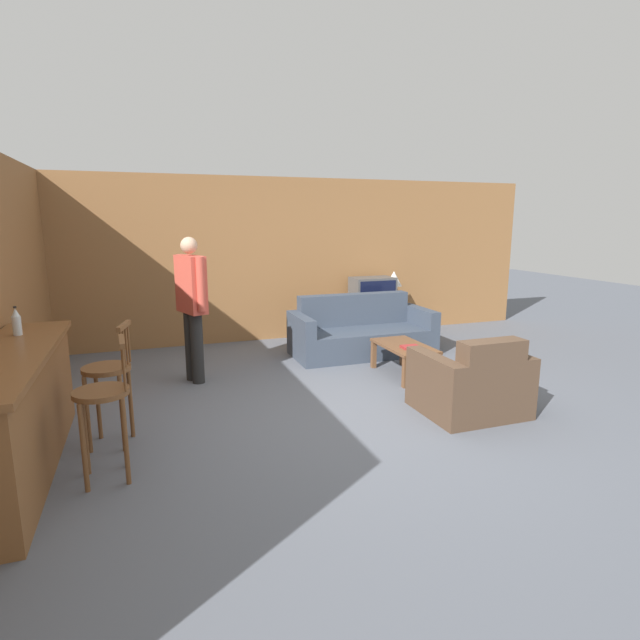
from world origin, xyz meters
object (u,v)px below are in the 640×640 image
(bottle, at_px, (17,322))
(book_on_table, at_px, (410,347))
(table_lamp, at_px, (394,280))
(couch_far, at_px, (361,334))
(coffee_table, at_px, (404,350))
(tv, at_px, (372,291))
(bar_chair_mid, at_px, (109,379))
(tv_unit, at_px, (372,321))
(bar_chair_near, at_px, (104,404))
(person_by_window, at_px, (192,302))
(armchair_near, at_px, (472,385))

(bottle, distance_m, book_on_table, 4.13)
(table_lamp, bearing_deg, couch_far, -137.23)
(coffee_table, bearing_deg, tv, 75.47)
(bottle, bearing_deg, couch_far, 23.27)
(bar_chair_mid, distance_m, tv_unit, 4.95)
(bar_chair_near, bearing_deg, book_on_table, 22.24)
(tv_unit, distance_m, table_lamp, 0.78)
(person_by_window, bearing_deg, book_on_table, -18.15)
(bottle, height_order, book_on_table, bottle)
(book_on_table, height_order, table_lamp, table_lamp)
(bar_chair_near, bearing_deg, tv, 43.00)
(coffee_table, xyz_separation_m, book_on_table, (-0.02, -0.17, 0.08))
(book_on_table, bearing_deg, armchair_near, -87.84)
(tv_unit, height_order, bottle, bottle)
(armchair_near, xyz_separation_m, coffee_table, (-0.03, 1.34, 0.04))
(bar_chair_mid, distance_m, tv, 4.94)
(bar_chair_mid, bearing_deg, bottle, 153.41)
(couch_far, distance_m, coffee_table, 1.17)
(bar_chair_mid, bearing_deg, book_on_table, 12.47)
(bar_chair_mid, xyz_separation_m, person_by_window, (0.85, 1.56, 0.38))
(bar_chair_mid, bearing_deg, armchair_near, -7.18)
(bottle, relative_size, person_by_window, 0.14)
(table_lamp, bearing_deg, armchair_near, -104.81)
(bar_chair_near, distance_m, person_by_window, 2.38)
(bar_chair_mid, height_order, bottle, bottle)
(armchair_near, relative_size, book_on_table, 4.39)
(tv, relative_size, book_on_table, 3.15)
(couch_far, bearing_deg, person_by_window, -167.89)
(book_on_table, bearing_deg, coffee_table, 84.65)
(bar_chair_mid, distance_m, book_on_table, 3.43)
(tv, bearing_deg, table_lamp, 0.44)
(person_by_window, bearing_deg, armchair_near, -38.02)
(book_on_table, distance_m, person_by_window, 2.68)
(couch_far, height_order, book_on_table, couch_far)
(armchair_near, bearing_deg, coffee_table, 91.19)
(armchair_near, relative_size, bottle, 3.87)
(bar_chair_near, bearing_deg, person_by_window, 68.68)
(bar_chair_mid, xyz_separation_m, coffee_table, (3.36, 0.91, -0.27))
(armchair_near, bearing_deg, bar_chair_mid, 172.82)
(bottle, bearing_deg, person_by_window, 37.39)
(bottle, bearing_deg, armchair_near, -10.82)
(couch_far, distance_m, armchair_near, 2.51)
(coffee_table, bearing_deg, book_on_table, -95.35)
(book_on_table, bearing_deg, bar_chair_mid, -167.53)
(book_on_table, bearing_deg, bar_chair_near, -157.76)
(bar_chair_near, height_order, person_by_window, person_by_window)
(tv_unit, distance_m, book_on_table, 2.35)
(bar_chair_near, bearing_deg, couch_far, 39.48)
(coffee_table, relative_size, person_by_window, 0.54)
(bar_chair_near, xyz_separation_m, table_lamp, (4.30, 3.65, 0.35))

